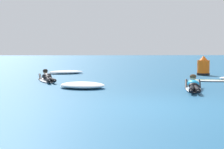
# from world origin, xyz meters

# --- Properties ---
(ground_plane) EXTENTS (120.00, 120.00, 0.00)m
(ground_plane) POSITION_xyz_m (0.00, 10.00, 0.00)
(ground_plane) COLOR #235B84
(surfer_near) EXTENTS (1.09, 2.64, 0.55)m
(surfer_near) POSITION_xyz_m (1.84, 3.06, 0.14)
(surfer_near) COLOR silver
(surfer_near) RESTS_ON ground
(surfer_far) EXTENTS (1.17, 2.66, 0.54)m
(surfer_far) POSITION_xyz_m (-3.41, 6.41, 0.13)
(surfer_far) COLOR silver
(surfer_far) RESTS_ON ground
(drifting_surfboard) EXTENTS (1.89, 0.93, 0.16)m
(drifting_surfboard) POSITION_xyz_m (3.52, 5.94, 0.03)
(drifting_surfboard) COLOR white
(drifting_surfboard) RESTS_ON ground
(whitewater_front) EXTENTS (2.12, 1.55, 0.20)m
(whitewater_front) POSITION_xyz_m (-2.95, 10.68, 0.09)
(whitewater_front) COLOR white
(whitewater_front) RESTS_ON ground
(whitewater_mid_left) EXTENTS (1.92, 1.70, 0.22)m
(whitewater_mid_left) POSITION_xyz_m (-1.83, 3.82, 0.10)
(whitewater_mid_left) COLOR white
(whitewater_mid_left) RESTS_ON ground
(channel_marker_buoy) EXTENTS (0.66, 0.66, 1.03)m
(channel_marker_buoy) POSITION_xyz_m (4.29, 9.21, 0.41)
(channel_marker_buoy) COLOR #EA5B0F
(channel_marker_buoy) RESTS_ON ground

